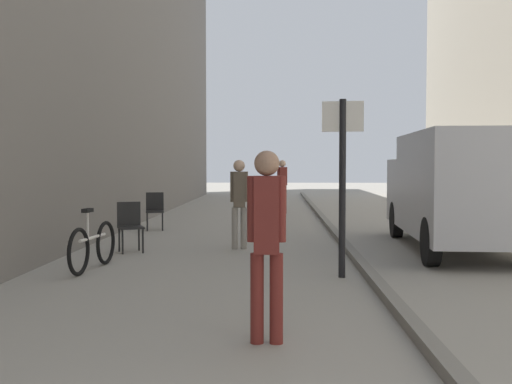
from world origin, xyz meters
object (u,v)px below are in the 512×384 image
object	(u,v)px
pedestrian_far_crossing	(267,233)
delivery_van	(460,187)
pedestrian_main_foreground	(282,183)
bicycle_leaning	(93,246)
street_sign_post	(342,172)
cafe_chair_by_doorway	(130,223)
pedestrian_mid_block	(239,198)
cafe_chair_near_window	(155,208)

from	to	relation	value
pedestrian_far_crossing	delivery_van	xyz separation A→B (m)	(3.61, 6.26, 0.18)
pedestrian_main_foreground	bicycle_leaning	world-z (taller)	pedestrian_main_foreground
street_sign_post	cafe_chair_by_doorway	bearing A→B (deg)	-25.77
pedestrian_mid_block	cafe_chair_by_doorway	xyz separation A→B (m)	(-2.04, -0.45, -0.46)
pedestrian_main_foreground	street_sign_post	world-z (taller)	street_sign_post
bicycle_leaning	cafe_chair_by_doorway	bearing A→B (deg)	92.92
street_sign_post	cafe_chair_near_window	bearing A→B (deg)	-49.48
pedestrian_mid_block	cafe_chair_by_doorway	size ratio (longest dim) A/B	1.85
street_sign_post	pedestrian_far_crossing	bearing A→B (deg)	80.59
street_sign_post	pedestrian_mid_block	bearing A→B (deg)	-52.13
pedestrian_mid_block	pedestrian_far_crossing	size ratio (longest dim) A/B	0.97
delivery_van	cafe_chair_by_doorway	world-z (taller)	delivery_van
delivery_van	street_sign_post	distance (m)	3.91
pedestrian_far_crossing	delivery_van	world-z (taller)	delivery_van
delivery_van	bicycle_leaning	size ratio (longest dim) A/B	3.20
pedestrian_mid_block	delivery_van	size ratio (longest dim) A/B	0.31
pedestrian_main_foreground	bicycle_leaning	xyz separation A→B (m)	(-3.07, -11.02, -0.65)
pedestrian_mid_block	cafe_chair_near_window	xyz separation A→B (m)	(-2.33, 3.36, -0.46)
delivery_van	bicycle_leaning	world-z (taller)	delivery_van
pedestrian_far_crossing	cafe_chair_near_window	world-z (taller)	pedestrian_far_crossing
pedestrian_mid_block	delivery_van	world-z (taller)	delivery_van
pedestrian_main_foreground	delivery_van	xyz separation A→B (m)	(3.33, -8.60, 0.18)
bicycle_leaning	cafe_chair_near_window	size ratio (longest dim) A/B	1.88
pedestrian_far_crossing	cafe_chair_near_window	distance (m)	10.09
pedestrian_mid_block	cafe_chair_near_window	bearing A→B (deg)	119.56
cafe_chair_by_doorway	pedestrian_mid_block	bearing A→B (deg)	168.65
street_sign_post	cafe_chair_near_window	distance (m)	7.54
pedestrian_far_crossing	street_sign_post	distance (m)	3.53
pedestrian_far_crossing	bicycle_leaning	world-z (taller)	pedestrian_far_crossing
pedestrian_main_foreground	cafe_chair_by_doorway	distance (m)	9.52
pedestrian_mid_block	cafe_chair_by_doorway	world-z (taller)	pedestrian_mid_block
delivery_van	cafe_chair_by_doorway	xyz separation A→B (m)	(-6.29, -0.44, -0.66)
delivery_van	street_sign_post	xyz separation A→B (m)	(-2.56, -2.93, 0.33)
street_sign_post	bicycle_leaning	bearing A→B (deg)	0.41
pedestrian_main_foreground	street_sign_post	distance (m)	11.57
pedestrian_far_crossing	street_sign_post	xyz separation A→B (m)	(1.05, 3.33, 0.51)
pedestrian_far_crossing	street_sign_post	size ratio (longest dim) A/B	0.69
street_sign_post	delivery_van	bearing A→B (deg)	-123.09
pedestrian_far_crossing	street_sign_post	bearing A→B (deg)	73.54
pedestrian_mid_block	pedestrian_main_foreground	bearing A→B (deg)	78.80
pedestrian_mid_block	street_sign_post	distance (m)	3.43
delivery_van	pedestrian_main_foreground	bearing A→B (deg)	114.08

